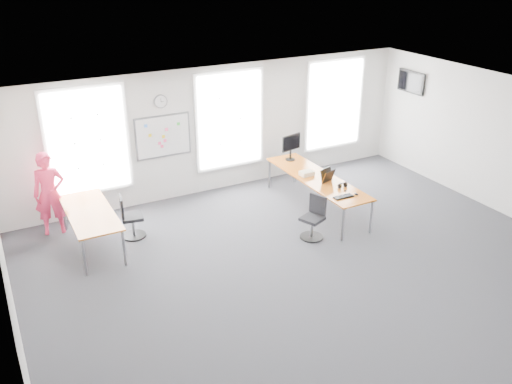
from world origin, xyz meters
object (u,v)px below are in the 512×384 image
desk_left (90,214)px  chair_right (314,220)px  headphones (342,185)px  monitor (291,145)px  keyboard (343,197)px  person (50,194)px  desk_right (317,179)px  chair_left (130,219)px

desk_left → chair_right: (4.05, -1.71, -0.31)m
headphones → monitor: bearing=75.7°
desk_left → chair_right: bearing=-22.9°
keyboard → headphones: (0.27, 0.41, 0.04)m
keyboard → person: bearing=155.2°
chair_right → headphones: bearing=88.1°
desk_left → headphones: bearing=-15.1°
desk_right → headphones: size_ratio=15.88×
chair_left → keyboard: 4.37m
person → desk_right: bearing=-9.0°
desk_left → keyboard: (4.73, -1.76, 0.07)m
chair_left → chair_right: bearing=-108.5°
desk_left → chair_left: 0.82m
chair_right → headphones: chair_right is taller
chair_right → monitor: (0.83, 2.28, 0.75)m
chair_right → chair_left: chair_left is taller
desk_right → monitor: 1.26m
chair_left → person: person is taller
desk_left → person: person is taller
keyboard → monitor: bearing=88.7°
chair_left → keyboard: bearing=-104.9°
chair_left → headphones: chair_left is taller
monitor → person: bearing=161.8°
desk_right → keyboard: 1.15m
desk_left → chair_right: 4.41m
chair_left → headphones: (4.23, -1.39, 0.41)m
monitor → headphones: bearing=-100.7°
desk_right → headphones: 0.76m
desk_left → headphones: 5.17m
person → keyboard: bearing=-19.9°
chair_right → monitor: monitor is taller
person → desk_left: bearing=-52.4°
chair_right → keyboard: chair_right is taller
chair_right → headphones: (0.94, 0.36, 0.42)m
chair_right → monitor: bearing=137.1°
monitor → desk_left: bearing=172.7°
person → headphones: bearing=-15.3°
desk_right → headphones: (0.16, -0.73, 0.10)m
desk_right → chair_right: (-0.79, -1.10, -0.32)m
desk_right → chair_right: 1.39m
desk_right → keyboard: keyboard is taller
keyboard → desk_right: bearing=87.0°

